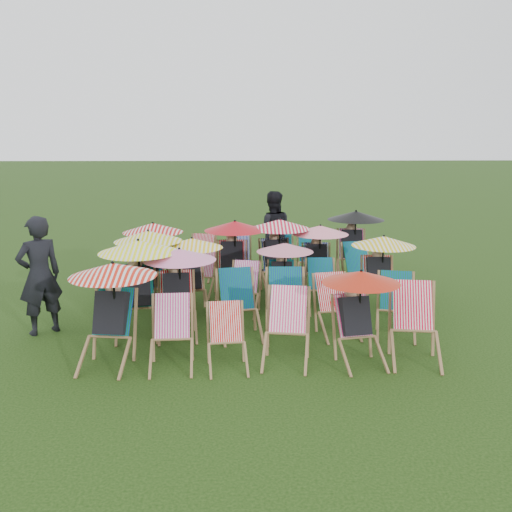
{
  "coord_description": "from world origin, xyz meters",
  "views": [
    {
      "loc": [
        -0.32,
        -9.43,
        3.09
      ],
      "look_at": [
        -0.05,
        0.44,
        0.9
      ],
      "focal_mm": 40.0,
      "sensor_mm": 36.0,
      "label": 1
    }
  ],
  "objects_px": {
    "deckchair_29": "(353,243)",
    "person_rear": "(272,232)",
    "deckchair_5": "(415,325)",
    "person_left": "(39,275)",
    "deckchair_0": "(109,312)"
  },
  "relations": [
    {
      "from": "deckchair_29",
      "to": "person_rear",
      "type": "relative_size",
      "value": 0.79
    },
    {
      "from": "deckchair_5",
      "to": "person_left",
      "type": "relative_size",
      "value": 0.56
    },
    {
      "from": "person_left",
      "to": "deckchair_5",
      "type": "bearing_deg",
      "value": 129.34
    },
    {
      "from": "deckchair_5",
      "to": "person_rear",
      "type": "distance_m",
      "value": 5.33
    },
    {
      "from": "deckchair_5",
      "to": "person_rear",
      "type": "relative_size",
      "value": 0.57
    },
    {
      "from": "person_left",
      "to": "person_rear",
      "type": "relative_size",
      "value": 1.02
    },
    {
      "from": "deckchair_0",
      "to": "deckchair_29",
      "type": "bearing_deg",
      "value": 54.91
    },
    {
      "from": "deckchair_0",
      "to": "person_rear",
      "type": "relative_size",
      "value": 0.76
    },
    {
      "from": "person_left",
      "to": "deckchair_29",
      "type": "bearing_deg",
      "value": 173.21
    },
    {
      "from": "deckchair_5",
      "to": "deckchair_29",
      "type": "relative_size",
      "value": 0.72
    },
    {
      "from": "deckchair_5",
      "to": "deckchair_29",
      "type": "xyz_separation_m",
      "value": [
        0.03,
        4.52,
        0.24
      ]
    },
    {
      "from": "deckchair_0",
      "to": "person_left",
      "type": "xyz_separation_m",
      "value": [
        -1.32,
        1.24,
        0.2
      ]
    },
    {
      "from": "person_rear",
      "to": "deckchair_29",
      "type": "bearing_deg",
      "value": 162.54
    },
    {
      "from": "deckchair_5",
      "to": "deckchair_29",
      "type": "height_order",
      "value": "deckchair_29"
    },
    {
      "from": "deckchair_29",
      "to": "person_left",
      "type": "xyz_separation_m",
      "value": [
        -5.46,
        -3.27,
        0.17
      ]
    }
  ]
}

